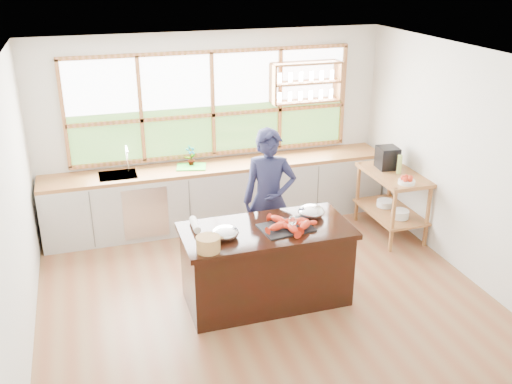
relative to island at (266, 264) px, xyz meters
name	(u,v)px	position (x,y,z in m)	size (l,w,h in m)	color
ground_plane	(261,290)	(0.00, 0.20, -0.45)	(5.00, 5.00, 0.00)	brown
room_shell	(249,134)	(0.02, 0.71, 1.30)	(5.02, 4.52, 2.71)	beige
back_counter	(218,194)	(-0.02, 2.14, 0.00)	(4.90, 0.63, 0.90)	#B1AFA8
right_shelf_unit	(392,193)	(2.19, 1.09, 0.15)	(0.62, 1.10, 0.90)	#A0582E
island	(266,264)	(0.00, 0.00, 0.00)	(1.85, 0.90, 0.90)	black
cook	(269,200)	(0.28, 0.75, 0.43)	(0.65, 0.42, 1.78)	#1A1C3A
potted_plant	(191,156)	(-0.39, 2.20, 0.59)	(0.15, 0.10, 0.29)	slate
cutting_board	(191,167)	(-0.40, 2.14, 0.45)	(0.40, 0.30, 0.01)	green
espresso_machine	(387,158)	(2.19, 1.31, 0.60)	(0.26, 0.28, 0.30)	black
wine_bottle	(399,164)	(2.24, 1.07, 0.57)	(0.06, 0.06, 0.26)	#95B350
fruit_bowl	(407,180)	(2.14, 0.70, 0.49)	(0.22, 0.22, 0.11)	white
slate_board	(286,228)	(0.20, -0.07, 0.45)	(0.55, 0.40, 0.02)	black
lobster_pile	(289,225)	(0.22, -0.10, 0.50)	(0.52, 0.48, 0.08)	red
mixing_bowl_left	(225,233)	(-0.48, -0.09, 0.51)	(0.29, 0.29, 0.14)	silver
mixing_bowl_right	(311,211)	(0.58, 0.13, 0.51)	(0.30, 0.30, 0.14)	silver
wine_glass	(292,221)	(0.21, -0.24, 0.61)	(0.08, 0.08, 0.22)	silver
wicker_basket	(208,244)	(-0.72, -0.31, 0.52)	(0.24, 0.24, 0.16)	#A77443
parchment_roll	(195,225)	(-0.74, 0.24, 0.49)	(0.08, 0.08, 0.30)	silver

